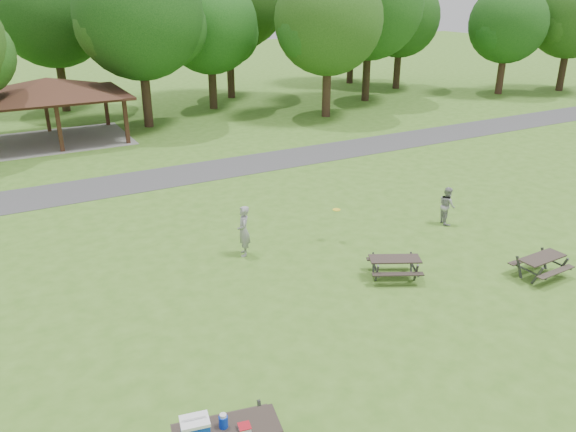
# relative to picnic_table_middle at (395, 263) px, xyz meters

# --- Properties ---
(ground) EXTENTS (160.00, 160.00, 0.00)m
(ground) POSITION_rel_picnic_table_middle_xyz_m (-3.01, -0.61, -0.51)
(ground) COLOR #417120
(ground) RESTS_ON ground
(asphalt_path) EXTENTS (120.00, 3.20, 0.02)m
(asphalt_path) POSITION_rel_picnic_table_middle_xyz_m (-3.01, 13.39, -0.50)
(asphalt_path) COLOR #3F3F41
(asphalt_path) RESTS_ON ground
(pavilion) EXTENTS (8.60, 7.01, 3.76)m
(pavilion) POSITION_rel_picnic_table_middle_xyz_m (-7.01, 23.39, 2.55)
(pavilion) COLOR #341B13
(pavilion) RESTS_ON ground
(tree_row_e) EXTENTS (8.40, 8.00, 11.02)m
(tree_row_e) POSITION_rel_picnic_table_middle_xyz_m (-0.91, 24.41, 6.27)
(tree_row_e) COLOR black
(tree_row_e) RESTS_ON ground
(tree_row_f) EXTENTS (7.35, 7.00, 9.55)m
(tree_row_f) POSITION_rel_picnic_table_middle_xyz_m (5.08, 27.91, 5.33)
(tree_row_f) COLOR black
(tree_row_f) RESTS_ON ground
(tree_row_g) EXTENTS (7.77, 7.40, 10.25)m
(tree_row_g) POSITION_rel_picnic_table_middle_xyz_m (11.08, 21.41, 5.81)
(tree_row_g) COLOR #332116
(tree_row_g) RESTS_ON ground
(tree_row_h) EXTENTS (8.61, 8.20, 11.37)m
(tree_row_h) POSITION_rel_picnic_table_middle_xyz_m (17.09, 24.91, 6.51)
(tree_row_h) COLOR black
(tree_row_h) RESTS_ON ground
(tree_row_i) EXTENTS (7.14, 6.80, 9.52)m
(tree_row_i) POSITION_rel_picnic_table_middle_xyz_m (23.08, 28.41, 5.40)
(tree_row_i) COLOR black
(tree_row_i) RESTS_ON ground
(tree_row_j) EXTENTS (6.72, 6.40, 8.96)m
(tree_row_j) POSITION_rel_picnic_table_middle_xyz_m (29.07, 21.91, 5.05)
(tree_row_j) COLOR #321E16
(tree_row_j) RESTS_ON ground
(tree_deep_b) EXTENTS (8.40, 8.00, 11.13)m
(tree_deep_b) POSITION_rel_picnic_table_middle_xyz_m (-4.91, 32.41, 6.37)
(tree_deep_b) COLOR black
(tree_deep_b) RESTS_ON ground
(tree_deep_c) EXTENTS (8.82, 8.40, 11.90)m
(tree_deep_c) POSITION_rel_picnic_table_middle_xyz_m (8.10, 31.41, 6.93)
(tree_deep_c) COLOR #301D15
(tree_deep_c) RESTS_ON ground
(tree_deep_d) EXTENTS (8.40, 8.00, 11.27)m
(tree_deep_d) POSITION_rel_picnic_table_middle_xyz_m (21.09, 32.91, 6.51)
(tree_deep_d) COLOR black
(tree_deep_d) RESTS_ON ground
(tree_flank_right) EXTENTS (7.56, 7.20, 9.97)m
(tree_flank_right) POSITION_rel_picnic_table_middle_xyz_m (35.08, 20.41, 5.64)
(tree_flank_right) COLOR black
(tree_flank_right) RESTS_ON ground
(picnic_table_middle) EXTENTS (2.02, 1.88, 0.70)m
(picnic_table_middle) POSITION_rel_picnic_table_middle_xyz_m (0.00, 0.00, 0.00)
(picnic_table_middle) COLOR #2E2421
(picnic_table_middle) RESTS_ON ground
(picnic_table_far) EXTENTS (1.66, 1.36, 0.70)m
(picnic_table_far) POSITION_rel_picnic_table_middle_xyz_m (4.16, -2.20, 0.00)
(picnic_table_far) COLOR #2E2621
(picnic_table_far) RESTS_ON ground
(frisbee_in_flight) EXTENTS (0.37, 0.37, 0.02)m
(frisbee_in_flight) POSITION_rel_picnic_table_middle_xyz_m (-0.09, 3.26, 0.70)
(frisbee_in_flight) COLOR yellow
(frisbee_in_flight) RESTS_ON ground
(frisbee_thrower) EXTENTS (0.63, 0.76, 1.80)m
(frisbee_thrower) POSITION_rel_picnic_table_middle_xyz_m (-3.52, 3.79, 0.38)
(frisbee_thrower) COLOR gray
(frisbee_thrower) RESTS_ON ground
(frisbee_catcher) EXTENTS (0.78, 0.87, 1.49)m
(frisbee_catcher) POSITION_rel_picnic_table_middle_xyz_m (4.59, 2.53, 0.23)
(frisbee_catcher) COLOR #99999B
(frisbee_catcher) RESTS_ON ground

